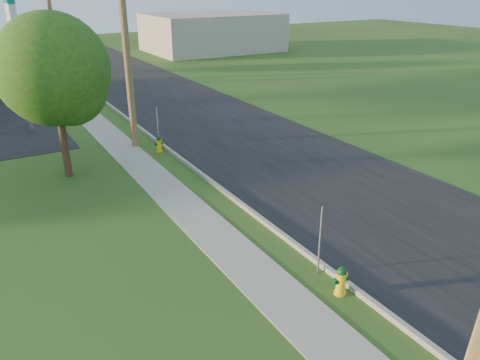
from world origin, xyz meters
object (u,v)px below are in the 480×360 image
Objects in this scene: hydrant_near at (341,281)px; hydrant_far at (91,94)px; tree_verge at (57,74)px; price_pylon at (13,23)px; hydrant_mid at (159,144)px; utility_pole_far at (51,18)px; utility_pole_mid at (126,40)px.

hydrant_near is 24.96m from hydrant_far.
tree_verge reaches higher than hydrant_near.
tree_verge is at bearing -86.88° from price_pylon.
hydrant_mid is (-0.03, 12.46, -0.03)m from hydrant_near.
tree_verge reaches higher than hydrant_far.
utility_pole_far is 13.11m from price_pylon.
price_pylon is 20.51m from hydrant_near.
tree_verge is at bearing 110.07° from hydrant_near.
utility_pole_mid is 1.03× the size of utility_pole_far.
hydrant_far is (0.65, 11.12, -4.63)m from utility_pole_mid.
price_pylon is at bearing -128.98° from hydrant_far.
utility_pole_far is 19.89m from hydrant_mid.
price_pylon is at bearing 125.34° from utility_pole_mid.
utility_pole_mid is 1.53× the size of tree_verge.
hydrant_mid is at bearing -87.95° from utility_pole_far.
hydrant_mid is at bearing 13.31° from tree_verge.
tree_verge reaches higher than hydrant_mid.
tree_verge is at bearing -106.98° from hydrant_far.
utility_pole_mid is at bearing -93.33° from hydrant_far.
utility_pole_far is 11.62× the size of hydrant_near.
utility_pole_mid reaches higher than hydrant_mid.
utility_pole_mid is 1.43× the size of price_pylon.
hydrant_far is at bearing -84.62° from utility_pole_far.
price_pylon is 1.07× the size of tree_verge.
hydrant_near is at bearing -69.93° from tree_verge.
hydrant_far is at bearing 51.02° from price_pylon.
utility_pole_far is at bearing 91.30° from hydrant_near.
tree_verge is (-3.47, -2.37, -0.82)m from utility_pole_mid.
price_pylon is at bearing 123.72° from hydrant_mid.
hydrant_near is at bearing -76.56° from price_pylon.
tree_verge is 5.70m from hydrant_mid.
hydrant_mid is at bearing -63.35° from utility_pole_mid.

